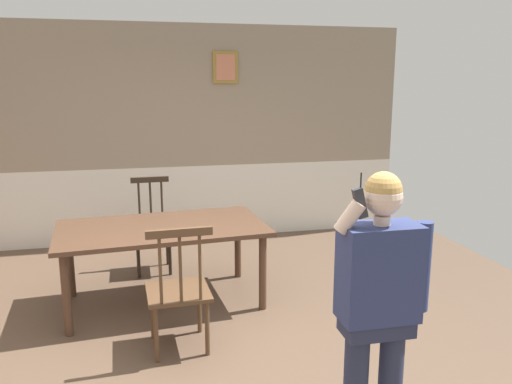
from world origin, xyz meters
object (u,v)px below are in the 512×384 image
dining_table (162,234)px  chair_by_doorway (178,290)px  chair_near_window (152,228)px  person_figure (379,294)px

dining_table → chair_by_doorway: 0.93m
chair_by_doorway → dining_table: bearing=92.2°
dining_table → chair_near_window: size_ratio=1.91×
dining_table → chair_by_doorway: bearing=-85.5°
chair_near_window → chair_by_doorway: 1.82m
person_figure → dining_table: bearing=-63.4°
chair_near_window → chair_by_doorway: bearing=93.4°
dining_table → person_figure: 2.47m
dining_table → chair_by_doorway: size_ratio=1.91×
chair_by_doorway → person_figure: person_figure is taller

